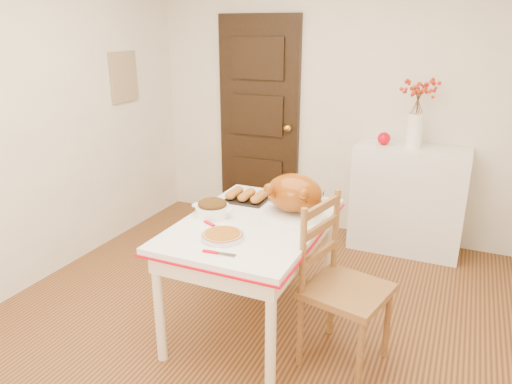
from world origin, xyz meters
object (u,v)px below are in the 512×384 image
at_px(kitchen_table, 253,274).
at_px(turkey_platter, 294,195).
at_px(sideboard, 407,200).
at_px(pumpkin_pie, 222,235).
at_px(chair_oak, 347,287).

height_order(kitchen_table, turkey_platter, turkey_platter).
xyz_separation_m(sideboard, pumpkin_pie, (-0.82, -1.96, 0.31)).
bearing_deg(pumpkin_pie, chair_oak, 16.01).
bearing_deg(chair_oak, pumpkin_pie, 118.82).
xyz_separation_m(kitchen_table, turkey_platter, (0.20, 0.21, 0.52)).
bearing_deg(sideboard, chair_oak, -93.73).
relative_size(kitchen_table, chair_oak, 1.26).
xyz_separation_m(sideboard, chair_oak, (-0.11, -1.76, 0.03)).
bearing_deg(pumpkin_pie, kitchen_table, 81.23).
xyz_separation_m(kitchen_table, pumpkin_pie, (-0.05, -0.32, 0.41)).
height_order(sideboard, turkey_platter, turkey_platter).
xyz_separation_m(sideboard, turkey_platter, (-0.57, -1.44, 0.42)).
relative_size(sideboard, chair_oak, 0.94).
distance_m(chair_oak, turkey_platter, 0.68).
xyz_separation_m(sideboard, kitchen_table, (-0.77, -1.64, -0.09)).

